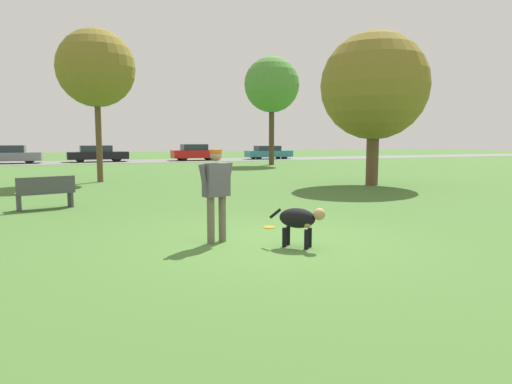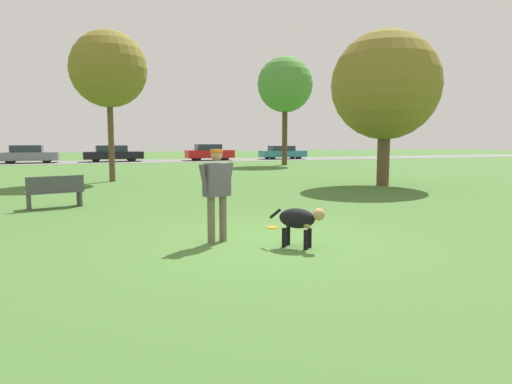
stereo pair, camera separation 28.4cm
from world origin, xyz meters
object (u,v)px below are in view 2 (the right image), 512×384
object	(u,v)px
tree_far_right	(285,85)
person	(217,187)
dog	(299,220)
park_bench	(55,191)
parked_car_black	(113,154)
frisbee	(272,227)
tree_mid_center	(109,69)
parked_car_red	(209,152)
parked_car_grey	(28,154)
parked_car_teal	(282,152)
tree_near_right	(386,86)

from	to	relation	value
tree_far_right	person	bearing A→B (deg)	-116.40
dog	park_bench	xyz separation A→B (m)	(-4.07, 6.16, -0.02)
person	parked_car_black	size ratio (longest dim) A/B	0.35
frisbee	person	bearing A→B (deg)	-148.10
tree_mid_center	person	bearing A→B (deg)	-84.86
parked_car_red	park_bench	distance (m)	27.12
person	parked_car_grey	world-z (taller)	person
park_bench	parked_car_grey	bearing A→B (deg)	-97.65
tree_mid_center	parked_car_teal	size ratio (longest dim) A/B	1.50
tree_mid_center	parked_car_black	xyz separation A→B (m)	(0.89, 18.03, -4.01)
tree_far_right	parked_car_red	world-z (taller)	tree_far_right
tree_near_right	person	bearing A→B (deg)	-139.68
frisbee	dog	bearing A→B (deg)	-97.33
tree_near_right	tree_far_right	size ratio (longest dim) A/B	0.79
frisbee	tree_mid_center	distance (m)	12.98
frisbee	parked_car_grey	world-z (taller)	parked_car_grey
person	tree_far_right	xyz separation A→B (m)	(10.78, 21.72, 4.53)
dog	parked_car_grey	bearing A→B (deg)	150.24
parked_car_teal	parked_car_grey	bearing A→B (deg)	-178.05
tree_far_right	parked_car_grey	distance (m)	19.84
tree_far_right	tree_near_right	bearing A→B (deg)	-98.48
parked_car_red	parked_car_teal	xyz separation A→B (m)	(6.90, 0.31, -0.08)
dog	park_bench	bearing A→B (deg)	170.30
parked_car_black	park_bench	size ratio (longest dim) A/B	3.17
person	tree_mid_center	size ratio (longest dim) A/B	0.26
tree_mid_center	tree_far_right	distance (m)	14.97
frisbee	parked_car_grey	xyz separation A→B (m)	(-7.70, 29.68, 0.65)
person	frisbee	size ratio (longest dim) A/B	6.85
person	parked_car_red	xyz separation A→B (m)	(7.57, 30.31, -0.28)
frisbee	parked_car_teal	xyz separation A→B (m)	(13.09, 29.76, 0.59)
dog	tree_far_right	size ratio (longest dim) A/B	0.11
parked_car_grey	tree_far_right	bearing A→B (deg)	-26.15
tree_far_right	parked_car_teal	size ratio (longest dim) A/B	1.77
tree_mid_center	parked_car_black	size ratio (longest dim) A/B	1.35
tree_near_right	parked_car_red	xyz separation A→B (m)	(-1.07, 22.98, -3.13)
person	parked_car_teal	distance (m)	33.86
person	parked_car_teal	xyz separation A→B (m)	(14.47, 30.62, -0.36)
frisbee	parked_car_red	xyz separation A→B (m)	(6.19, 29.45, 0.67)
tree_far_right	parked_car_red	distance (m)	10.35
frisbee	tree_near_right	size ratio (longest dim) A/B	0.04
person	parked_car_grey	xyz separation A→B (m)	(-6.32, 30.54, -0.30)
dog	parked_car_teal	world-z (taller)	parked_car_teal
parked_car_black	person	bearing A→B (deg)	-91.55
person	park_bench	size ratio (longest dim) A/B	1.11
frisbee	tree_far_right	bearing A→B (deg)	65.74
park_bench	dog	bearing A→B (deg)	108.11
dog	park_bench	distance (m)	7.38
frisbee	tree_near_right	bearing A→B (deg)	41.73
frisbee	park_bench	size ratio (longest dim) A/B	0.16
parked_car_black	parked_car_grey	bearing A→B (deg)	179.91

